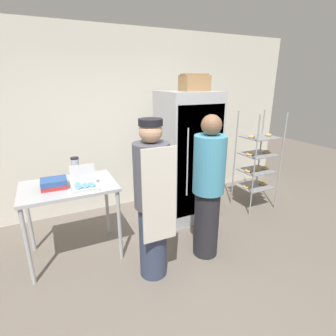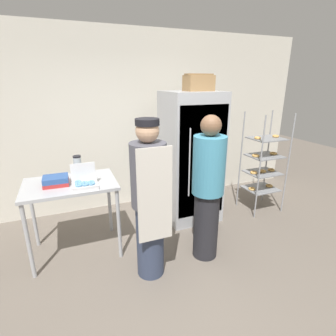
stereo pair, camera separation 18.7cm
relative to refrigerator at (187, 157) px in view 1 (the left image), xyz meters
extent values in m
plane|color=#6B6056|center=(-0.71, -1.45, -0.96)|extent=(14.00, 14.00, 0.00)
cube|color=silver|center=(-0.71, 0.88, 0.45)|extent=(6.40, 0.12, 2.83)
cube|color=#ADAFB5|center=(0.00, 0.01, 0.00)|extent=(0.78, 0.76, 1.92)
cube|color=#93959B|center=(0.00, -0.36, 0.02)|extent=(0.71, 0.02, 1.57)
cylinder|color=silver|center=(-0.21, -0.39, 0.05)|extent=(0.02, 0.02, 0.94)
cylinder|color=#93969B|center=(0.92, -0.46, -0.16)|extent=(0.02, 0.02, 1.60)
cylinder|color=#93969B|center=(1.47, -0.46, -0.16)|extent=(0.02, 0.02, 1.60)
cylinder|color=#93969B|center=(0.92, 0.00, -0.16)|extent=(0.02, 0.02, 1.60)
cylinder|color=#93969B|center=(1.47, 0.00, -0.16)|extent=(0.02, 0.02, 1.60)
cube|color=gray|center=(1.19, -0.23, -0.60)|extent=(0.50, 0.43, 0.01)
torus|color=#DBA351|center=(1.01, -0.23, -0.58)|extent=(0.11, 0.11, 0.03)
torus|color=#DBA351|center=(1.37, -0.23, -0.58)|extent=(0.11, 0.11, 0.03)
cube|color=gray|center=(1.19, -0.23, -0.32)|extent=(0.50, 0.43, 0.01)
torus|color=#DBA351|center=(1.01, -0.23, -0.29)|extent=(0.11, 0.11, 0.03)
torus|color=#DBA351|center=(1.19, -0.23, -0.29)|extent=(0.11, 0.11, 0.03)
torus|color=#DBA351|center=(1.37, -0.23, -0.29)|extent=(0.11, 0.11, 0.03)
cube|color=gray|center=(1.19, -0.23, -0.04)|extent=(0.50, 0.43, 0.01)
torus|color=#DBA351|center=(1.01, -0.23, -0.02)|extent=(0.11, 0.11, 0.03)
torus|color=#DBA351|center=(1.37, -0.23, -0.02)|extent=(0.11, 0.11, 0.03)
cube|color=gray|center=(1.19, -0.23, 0.24)|extent=(0.50, 0.43, 0.01)
torus|color=#DBA351|center=(1.01, -0.23, 0.27)|extent=(0.10, 0.10, 0.03)
torus|color=#DBA351|center=(1.37, -0.23, 0.27)|extent=(0.10, 0.10, 0.03)
cube|color=#ADAFB5|center=(-1.72, -0.32, -0.05)|extent=(1.04, 0.72, 0.04)
cylinder|color=#ADAFB5|center=(-2.20, -0.64, -0.51)|extent=(0.04, 0.04, 0.89)
cylinder|color=#ADAFB5|center=(-1.25, -0.64, -0.51)|extent=(0.04, 0.04, 0.89)
cylinder|color=#ADAFB5|center=(-2.20, 0.00, -0.51)|extent=(0.04, 0.04, 0.89)
cylinder|color=#ADAFB5|center=(-1.25, 0.00, -0.51)|extent=(0.04, 0.04, 0.89)
cube|color=white|center=(-1.57, -0.54, -0.01)|extent=(0.27, 0.21, 0.05)
cube|color=white|center=(-1.57, -0.44, 0.12)|extent=(0.26, 0.01, 0.21)
torus|color=#669EC6|center=(-1.64, -0.60, 0.03)|extent=(0.08, 0.08, 0.02)
torus|color=#669EC6|center=(-1.57, -0.60, 0.03)|extent=(0.08, 0.08, 0.02)
torus|color=#669EC6|center=(-1.50, -0.60, 0.03)|extent=(0.08, 0.08, 0.02)
torus|color=#669EC6|center=(-1.64, -0.54, 0.03)|extent=(0.08, 0.08, 0.02)
torus|color=#669EC6|center=(-1.57, -0.54, 0.03)|extent=(0.08, 0.08, 0.02)
torus|color=#669EC6|center=(-1.50, -0.54, 0.03)|extent=(0.08, 0.08, 0.02)
torus|color=#669EC6|center=(-1.64, -0.49, 0.03)|extent=(0.08, 0.08, 0.02)
cylinder|color=#99999E|center=(-1.61, -0.17, 0.01)|extent=(0.12, 0.12, 0.09)
cylinder|color=#B2BCC1|center=(-1.61, -0.17, 0.14)|extent=(0.09, 0.09, 0.16)
cylinder|color=black|center=(-1.61, -0.17, 0.23)|extent=(0.09, 0.09, 0.02)
cube|color=#B72D2D|center=(-1.87, -0.33, -0.01)|extent=(0.28, 0.23, 0.04)
cube|color=#2D5193|center=(-1.87, -0.33, 0.04)|extent=(0.27, 0.23, 0.06)
cube|color=#937047|center=(0.07, -0.04, 1.06)|extent=(0.38, 0.26, 0.21)
cube|color=olive|center=(0.07, -0.04, 1.17)|extent=(0.38, 0.14, 0.02)
cylinder|color=#333D56|center=(-0.99, -1.03, -0.54)|extent=(0.30, 0.30, 0.83)
cylinder|color=#4C4C56|center=(-0.99, -1.03, 0.20)|extent=(0.36, 0.36, 0.66)
sphere|color=tan|center=(-0.99, -1.03, 0.65)|extent=(0.23, 0.23, 0.23)
cube|color=beige|center=(-0.99, -1.22, 0.06)|extent=(0.35, 0.02, 0.95)
cylinder|color=black|center=(-0.99, -1.03, 0.73)|extent=(0.23, 0.23, 0.06)
cylinder|color=#232328|center=(-0.27, -0.98, -0.54)|extent=(0.30, 0.30, 0.83)
cylinder|color=teal|center=(-0.27, -0.98, 0.20)|extent=(0.36, 0.36, 0.66)
sphere|color=brown|center=(-0.27, -0.98, 0.65)|extent=(0.23, 0.23, 0.23)
camera|label=1|loc=(-1.88, -3.29, 1.10)|focal=28.00mm
camera|label=2|loc=(-1.71, -3.37, 1.10)|focal=28.00mm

